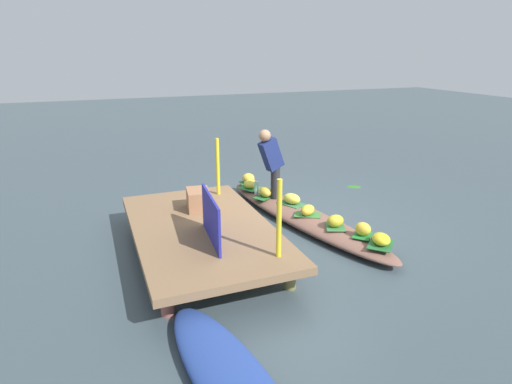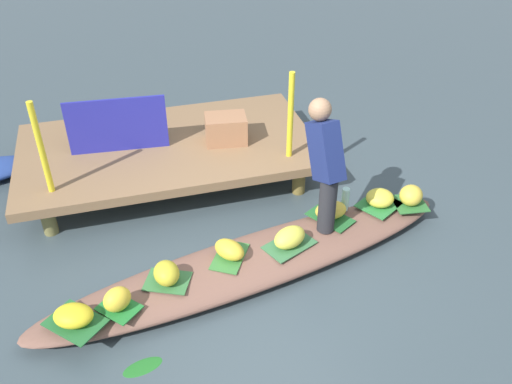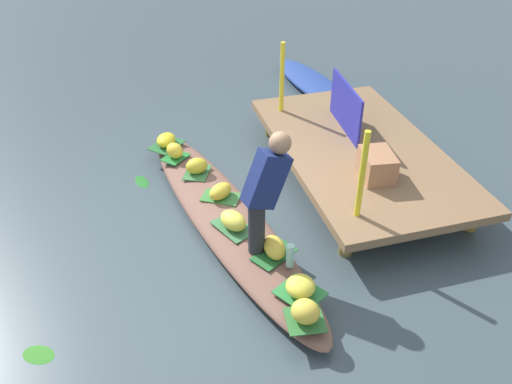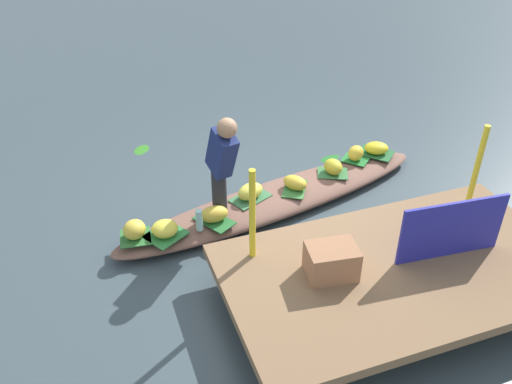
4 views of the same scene
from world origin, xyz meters
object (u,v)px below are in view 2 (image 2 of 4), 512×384
(banana_bunch_1, at_px, (290,237))
(banana_bunch_2, at_px, (229,250))
(vendor_person, at_px, (325,161))
(banana_bunch_5, at_px, (166,273))
(market_banner, at_px, (117,125))
(water_bottle, at_px, (345,199))
(banana_bunch_4, at_px, (331,210))
(banana_bunch_6, at_px, (73,316))
(vendor_boat, at_px, (254,262))
(banana_bunch_7, at_px, (411,195))
(banana_bunch_3, at_px, (380,198))
(produce_crate, at_px, (226,129))
(banana_bunch_0, at_px, (117,299))

(banana_bunch_1, height_order, banana_bunch_2, banana_bunch_1)
(vendor_person, bearing_deg, banana_bunch_5, -165.74)
(vendor_person, height_order, market_banner, vendor_person)
(banana_bunch_1, height_order, water_bottle, water_bottle)
(water_bottle, bearing_deg, banana_bunch_4, -153.47)
(banana_bunch_6, relative_size, market_banner, 0.30)
(vendor_boat, xyz_separation_m, banana_bunch_7, (1.68, 0.29, 0.20))
(banana_bunch_5, bearing_deg, banana_bunch_7, 10.05)
(banana_bunch_5, distance_m, vendor_person, 1.66)
(vendor_boat, bearing_deg, water_bottle, 9.23)
(banana_bunch_5, distance_m, banana_bunch_7, 2.50)
(banana_bunch_2, relative_size, banana_bunch_3, 1.07)
(water_bottle, height_order, market_banner, market_banner)
(produce_crate, bearing_deg, banana_bunch_2, -102.50)
(banana_bunch_4, relative_size, market_banner, 0.30)
(banana_bunch_0, relative_size, banana_bunch_2, 0.77)
(banana_bunch_3, relative_size, produce_crate, 0.62)
(banana_bunch_1, distance_m, water_bottle, 0.78)
(banana_bunch_2, xyz_separation_m, banana_bunch_7, (1.90, 0.28, 0.02))
(banana_bunch_0, bearing_deg, vendor_person, 16.75)
(banana_bunch_0, bearing_deg, vendor_boat, 15.94)
(banana_bunch_2, xyz_separation_m, banana_bunch_6, (-1.30, -0.41, -0.01))
(banana_bunch_4, height_order, produce_crate, produce_crate)
(banana_bunch_2, distance_m, market_banner, 1.97)
(banana_bunch_5, xyz_separation_m, banana_bunch_7, (2.46, 0.44, 0.01))
(banana_bunch_6, bearing_deg, market_banner, 76.15)
(vendor_boat, distance_m, banana_bunch_0, 1.26)
(banana_bunch_3, height_order, banana_bunch_6, banana_bunch_3)
(banana_bunch_0, bearing_deg, banana_bunch_7, 12.36)
(banana_bunch_3, xyz_separation_m, banana_bunch_5, (-2.16, -0.50, 0.01))
(banana_bunch_4, relative_size, water_bottle, 1.26)
(banana_bunch_1, xyz_separation_m, vendor_person, (0.38, 0.22, 0.60))
(banana_bunch_7, xyz_separation_m, water_bottle, (-0.66, 0.09, 0.02))
(banana_bunch_0, bearing_deg, banana_bunch_1, 13.08)
(banana_bunch_7, height_order, water_bottle, water_bottle)
(banana_bunch_3, xyz_separation_m, banana_bunch_4, (-0.54, -0.07, 0.01))
(vendor_person, bearing_deg, banana_bunch_1, -150.00)
(banana_bunch_0, xyz_separation_m, banana_bunch_4, (2.03, 0.63, -0.01))
(banana_bunch_6, relative_size, banana_bunch_7, 1.25)
(vendor_boat, relative_size, banana_bunch_0, 17.85)
(banana_bunch_1, distance_m, banana_bunch_5, 1.13)
(banana_bunch_2, relative_size, banana_bunch_4, 0.95)
(banana_bunch_5, bearing_deg, water_bottle, 16.34)
(banana_bunch_3, bearing_deg, produce_crate, 133.40)
(water_bottle, xyz_separation_m, market_banner, (-2.01, 1.40, 0.38))
(banana_bunch_0, xyz_separation_m, banana_bunch_3, (2.57, 0.70, -0.02))
(vendor_boat, distance_m, vendor_person, 1.09)
(banana_bunch_5, xyz_separation_m, vendor_person, (1.50, 0.38, 0.60))
(water_bottle, height_order, produce_crate, produce_crate)
(banana_bunch_3, height_order, produce_crate, produce_crate)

